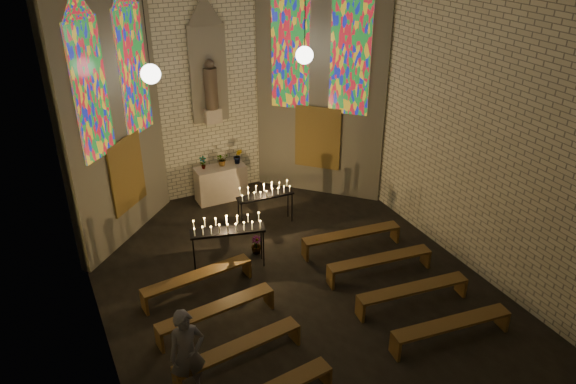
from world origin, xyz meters
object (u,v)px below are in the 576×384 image
object	(u,v)px
aisle_flower_pot	(256,245)
visitor	(187,354)
votive_stand_left	(227,227)
votive_stand_right	(265,193)
altar	(221,183)

from	to	relation	value
aisle_flower_pot	visitor	distance (m)	4.44
votive_stand_left	votive_stand_right	bearing A→B (deg)	55.86
aisle_flower_pot	visitor	size ratio (longest dim) A/B	0.26
votive_stand_right	aisle_flower_pot	bearing A→B (deg)	-120.31
altar	votive_stand_right	distance (m)	1.98
votive_stand_right	visitor	bearing A→B (deg)	-123.85
altar	votive_stand_left	size ratio (longest dim) A/B	0.81
aisle_flower_pot	votive_stand_left	xyz separation A→B (m)	(-0.79, -0.25, 0.84)
votive_stand_right	visitor	xyz separation A→B (m)	(-3.47, -4.59, -0.08)
altar	visitor	xyz separation A→B (m)	(-2.92, -6.44, 0.35)
aisle_flower_pot	visitor	xyz separation A→B (m)	(-2.72, -3.45, 0.63)
aisle_flower_pot	votive_stand_right	distance (m)	1.54
altar	votive_stand_left	xyz separation A→B (m)	(-0.99, -3.23, 0.56)
votive_stand_left	visitor	world-z (taller)	visitor
votive_stand_left	votive_stand_right	size ratio (longest dim) A/B	1.16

